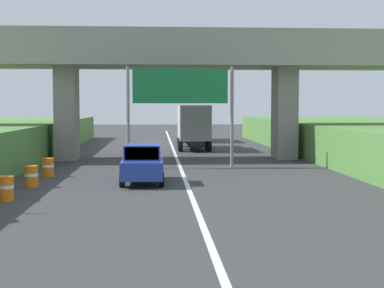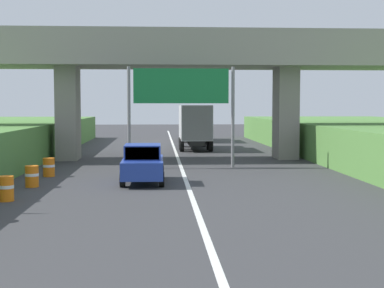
{
  "view_description": "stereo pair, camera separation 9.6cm",
  "coord_description": "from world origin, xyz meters",
  "px_view_note": "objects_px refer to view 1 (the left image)",
  "views": [
    {
      "loc": [
        -1.31,
        -2.2,
        3.42
      ],
      "look_at": [
        0.0,
        18.59,
        2.0
      ],
      "focal_mm": 52.9,
      "sensor_mm": 36.0,
      "label": 1
    },
    {
      "loc": [
        -1.22,
        -2.21,
        3.42
      ],
      "look_at": [
        0.0,
        18.59,
        2.0
      ],
      "focal_mm": 52.9,
      "sensor_mm": 36.0,
      "label": 2
    }
  ],
  "objects_px": {
    "construction_barrel_3": "(6,189)",
    "construction_barrel_4": "(31,176)",
    "car_blue": "(142,164)",
    "construction_barrel_5": "(48,167)",
    "overhead_highway_sign": "(180,93)",
    "truck_white": "(190,121)",
    "truck_silver": "(193,125)"
  },
  "relations": [
    {
      "from": "car_blue",
      "to": "construction_barrel_5",
      "type": "distance_m",
      "value": 5.27
    },
    {
      "from": "truck_white",
      "to": "car_blue",
      "type": "distance_m",
      "value": 29.86
    },
    {
      "from": "overhead_highway_sign",
      "to": "construction_barrel_3",
      "type": "xyz_separation_m",
      "value": [
        -6.7,
        -10.52,
        -3.65
      ]
    },
    {
      "from": "overhead_highway_sign",
      "to": "car_blue",
      "type": "distance_m",
      "value": 7.14
    },
    {
      "from": "overhead_highway_sign",
      "to": "truck_white",
      "type": "bearing_deg",
      "value": 85.29
    },
    {
      "from": "truck_silver",
      "to": "construction_barrel_3",
      "type": "height_order",
      "value": "truck_silver"
    },
    {
      "from": "truck_white",
      "to": "construction_barrel_5",
      "type": "bearing_deg",
      "value": -107.38
    },
    {
      "from": "car_blue",
      "to": "construction_barrel_4",
      "type": "xyz_separation_m",
      "value": [
        -4.63,
        -0.96,
        -0.4
      ]
    },
    {
      "from": "truck_white",
      "to": "construction_barrel_3",
      "type": "bearing_deg",
      "value": -104.24
    },
    {
      "from": "truck_white",
      "to": "construction_barrel_5",
      "type": "height_order",
      "value": "truck_white"
    },
    {
      "from": "car_blue",
      "to": "construction_barrel_4",
      "type": "height_order",
      "value": "car_blue"
    },
    {
      "from": "truck_silver",
      "to": "overhead_highway_sign",
      "type": "bearing_deg",
      "value": -96.73
    },
    {
      "from": "truck_silver",
      "to": "construction_barrel_3",
      "type": "distance_m",
      "value": 25.07
    },
    {
      "from": "truck_silver",
      "to": "car_blue",
      "type": "relative_size",
      "value": 1.78
    },
    {
      "from": "car_blue",
      "to": "construction_barrel_3",
      "type": "xyz_separation_m",
      "value": [
        -4.77,
        -4.47,
        -0.4
      ]
    },
    {
      "from": "construction_barrel_3",
      "to": "construction_barrel_4",
      "type": "relative_size",
      "value": 1.0
    },
    {
      "from": "truck_white",
      "to": "truck_silver",
      "type": "relative_size",
      "value": 1.0
    },
    {
      "from": "truck_white",
      "to": "truck_silver",
      "type": "bearing_deg",
      "value": -92.15
    },
    {
      "from": "truck_silver",
      "to": "truck_white",
      "type": "bearing_deg",
      "value": 87.85
    },
    {
      "from": "construction_barrel_3",
      "to": "construction_barrel_4",
      "type": "height_order",
      "value": "same"
    },
    {
      "from": "construction_barrel_4",
      "to": "construction_barrel_3",
      "type": "bearing_deg",
      "value": -92.39
    },
    {
      "from": "truck_white",
      "to": "truck_silver",
      "type": "height_order",
      "value": "same"
    },
    {
      "from": "truck_white",
      "to": "construction_barrel_3",
      "type": "xyz_separation_m",
      "value": [
        -8.64,
        -34.05,
        -1.47
      ]
    },
    {
      "from": "overhead_highway_sign",
      "to": "construction_barrel_5",
      "type": "distance_m",
      "value": 8.27
    },
    {
      "from": "overhead_highway_sign",
      "to": "construction_barrel_4",
      "type": "bearing_deg",
      "value": -133.04
    },
    {
      "from": "car_blue",
      "to": "construction_barrel_5",
      "type": "xyz_separation_m",
      "value": [
        -4.6,
        2.54,
        -0.4
      ]
    },
    {
      "from": "truck_white",
      "to": "truck_silver",
      "type": "xyz_separation_m",
      "value": [
        -0.39,
        -10.43,
        0.0
      ]
    },
    {
      "from": "construction_barrel_4",
      "to": "construction_barrel_5",
      "type": "height_order",
      "value": "same"
    },
    {
      "from": "truck_silver",
      "to": "construction_barrel_5",
      "type": "xyz_separation_m",
      "value": [
        -8.07,
        -16.62,
        -1.47
      ]
    },
    {
      "from": "overhead_highway_sign",
      "to": "construction_barrel_5",
      "type": "relative_size",
      "value": 6.53
    },
    {
      "from": "overhead_highway_sign",
      "to": "construction_barrel_3",
      "type": "bearing_deg",
      "value": -122.5
    },
    {
      "from": "truck_silver",
      "to": "construction_barrel_4",
      "type": "distance_m",
      "value": 21.74
    }
  ]
}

